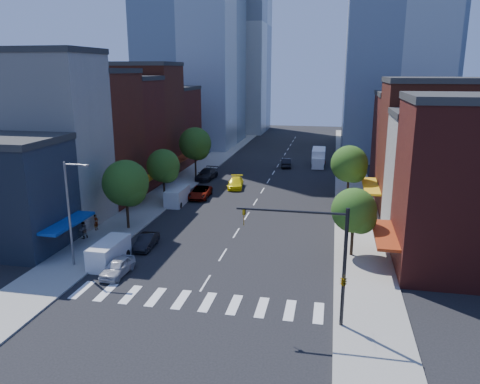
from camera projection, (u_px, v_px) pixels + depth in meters
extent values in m
plane|color=black|center=(205.00, 283.00, 37.07)|extent=(220.00, 220.00, 0.00)
cube|color=gray|center=(197.00, 172.00, 77.37)|extent=(5.00, 120.00, 0.15)
cube|color=gray|center=(352.00, 178.00, 72.61)|extent=(5.00, 120.00, 0.15)
cube|color=silver|center=(194.00, 301.00, 34.22)|extent=(19.00, 3.00, 0.01)
cube|color=silver|center=(45.00, 141.00, 50.18)|extent=(12.00, 8.00, 18.00)
cube|color=#5B2115|center=(86.00, 139.00, 58.49)|extent=(12.00, 9.00, 16.00)
cube|color=#571A15|center=(117.00, 134.00, 66.68)|extent=(12.00, 8.00, 15.00)
cube|color=#5B2115|center=(140.00, 121.00, 74.49)|extent=(12.00, 9.00, 17.00)
cube|color=#571A15|center=(162.00, 127.00, 84.01)|extent=(12.00, 10.00, 13.00)
cube|color=#571A15|center=(478.00, 191.00, 37.46)|extent=(12.00, 9.00, 14.00)
cube|color=silver|center=(452.00, 179.00, 45.77)|extent=(12.00, 8.00, 12.00)
cube|color=#5B2115|center=(435.00, 149.00, 53.93)|extent=(12.00, 10.00, 15.00)
cube|color=#571A15|center=(420.00, 145.00, 63.67)|extent=(12.00, 10.00, 13.00)
cube|color=#9EA5AD|center=(234.00, 25.00, 123.52)|extent=(18.00, 18.00, 56.00)
cylinder|color=black|center=(344.00, 268.00, 29.75)|extent=(0.24, 0.24, 8.00)
cylinder|color=black|center=(291.00, 211.00, 29.51)|extent=(7.00, 0.16, 0.16)
imported|color=gold|center=(244.00, 217.00, 30.23)|extent=(0.22, 0.18, 1.10)
imported|color=gold|center=(344.00, 280.00, 29.95)|extent=(0.48, 2.24, 0.90)
cylinder|color=slate|center=(69.00, 215.00, 39.13)|extent=(0.20, 0.20, 9.00)
cylinder|color=slate|center=(75.00, 165.00, 37.85)|extent=(2.00, 0.14, 0.14)
cube|color=slate|center=(86.00, 166.00, 37.69)|extent=(0.50, 0.25, 0.18)
cylinder|color=black|center=(127.00, 210.00, 49.16)|extent=(0.28, 0.28, 3.92)
sphere|color=#234E16|center=(126.00, 183.00, 48.42)|extent=(4.80, 4.80, 4.80)
sphere|color=#234E16|center=(130.00, 190.00, 48.20)|extent=(3.36, 3.36, 3.36)
cylinder|color=black|center=(164.00, 187.00, 59.63)|extent=(0.28, 0.28, 3.64)
sphere|color=#234E16|center=(163.00, 166.00, 58.94)|extent=(4.20, 4.20, 4.20)
sphere|color=#234E16|center=(167.00, 171.00, 58.70)|extent=(2.94, 2.94, 2.94)
cylinder|color=black|center=(196.00, 164.00, 72.84)|extent=(0.28, 0.28, 4.20)
sphere|color=#234E16|center=(195.00, 144.00, 72.04)|extent=(5.00, 5.00, 5.00)
sphere|color=#234E16|center=(198.00, 149.00, 71.83)|extent=(3.50, 3.50, 3.50)
cylinder|color=black|center=(352.00, 237.00, 42.00)|extent=(0.28, 0.28, 3.36)
sphere|color=#234E16|center=(354.00, 210.00, 41.36)|extent=(4.00, 4.00, 4.00)
sphere|color=#234E16|center=(361.00, 218.00, 41.12)|extent=(2.80, 2.80, 2.80)
cylinder|color=black|center=(348.00, 187.00, 59.00)|extent=(0.28, 0.28, 3.92)
sphere|color=#234E16|center=(349.00, 164.00, 58.26)|extent=(4.60, 4.60, 4.60)
sphere|color=#234E16|center=(354.00, 170.00, 58.04)|extent=(3.22, 3.22, 3.22)
imported|color=#BBBCC1|center=(117.00, 267.00, 38.43)|extent=(1.81, 4.12, 1.38)
imported|color=black|center=(146.00, 241.00, 44.30)|extent=(1.59, 4.06, 1.32)
imported|color=#999999|center=(200.00, 192.00, 61.67)|extent=(2.76, 5.45, 1.48)
imported|color=black|center=(207.00, 174.00, 72.04)|extent=(2.76, 5.84, 1.64)
cube|color=silver|center=(109.00, 253.00, 40.60)|extent=(2.01, 4.84, 2.02)
cube|color=black|center=(98.00, 258.00, 38.80)|extent=(1.80, 0.99, 0.87)
cylinder|color=black|center=(91.00, 266.00, 39.40)|extent=(0.25, 0.74, 0.73)
cylinder|color=black|center=(110.00, 268.00, 39.04)|extent=(0.25, 0.74, 0.73)
cylinder|color=black|center=(109.00, 252.00, 42.49)|extent=(0.25, 0.74, 0.73)
cylinder|color=black|center=(127.00, 254.00, 42.13)|extent=(0.25, 0.74, 0.73)
cube|color=silver|center=(177.00, 196.00, 58.73)|extent=(2.08, 4.98, 2.07)
cube|color=black|center=(173.00, 198.00, 56.86)|extent=(1.85, 1.03, 0.89)
cylinder|color=black|center=(166.00, 205.00, 57.45)|extent=(0.26, 0.76, 0.75)
cylinder|color=black|center=(180.00, 205.00, 57.15)|extent=(0.26, 0.76, 0.75)
cylinder|color=black|center=(175.00, 198.00, 60.65)|extent=(0.26, 0.76, 0.75)
cylinder|color=black|center=(188.00, 198.00, 60.35)|extent=(0.26, 0.76, 0.75)
imported|color=#FFEA0D|center=(236.00, 183.00, 66.82)|extent=(2.67, 5.28, 1.47)
imported|color=black|center=(286.00, 163.00, 81.27)|extent=(2.22, 4.86, 1.54)
imported|color=#999999|center=(320.00, 160.00, 84.19)|extent=(2.25, 4.50, 1.47)
cube|color=white|center=(319.00, 157.00, 82.55)|extent=(2.28, 6.04, 2.96)
cube|color=white|center=(318.00, 163.00, 79.32)|extent=(2.05, 1.69, 1.85)
cylinder|color=black|center=(312.00, 166.00, 80.36)|extent=(0.29, 0.84, 0.83)
cylinder|color=black|center=(324.00, 166.00, 79.99)|extent=(0.29, 0.84, 0.83)
cylinder|color=black|center=(313.00, 161.00, 84.32)|extent=(0.29, 0.84, 0.83)
cylinder|color=black|center=(324.00, 162.00, 83.95)|extent=(0.29, 0.84, 0.83)
imported|color=#999999|center=(96.00, 222.00, 48.83)|extent=(0.45, 0.64, 1.66)
imported|color=#999999|center=(83.00, 230.00, 46.33)|extent=(0.98, 1.05, 1.73)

